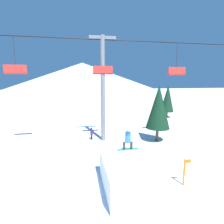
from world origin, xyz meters
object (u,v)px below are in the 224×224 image
at_px(snowboarder, 128,139).
at_px(distant_skier, 92,133).
at_px(snow_ramp, 129,175).
at_px(pine_tree_near, 158,107).
at_px(trail_marker, 184,171).

bearing_deg(snowboarder, distant_skier, 104.80).
height_order(snow_ramp, pine_tree_near, pine_tree_near).
relative_size(snow_ramp, pine_tree_near, 0.70).
xyz_separation_m(snow_ramp, pine_tree_near, (4.77, 6.75, 2.57)).
bearing_deg(distant_skier, pine_tree_near, -14.09).
xyz_separation_m(trail_marker, distant_skier, (-4.51, 8.61, -0.16)).
distance_m(snow_ramp, snowboarder, 2.19).
relative_size(trail_marker, distant_skier, 1.25).
height_order(snow_ramp, snowboarder, snowboarder).
height_order(snow_ramp, distant_skier, snow_ramp).
height_order(snow_ramp, trail_marker, snow_ramp).
bearing_deg(pine_tree_near, snow_ramp, -125.28).
bearing_deg(trail_marker, distant_skier, 117.67).
distance_m(pine_tree_near, distant_skier, 6.91).
xyz_separation_m(snowboarder, distant_skier, (-1.78, 6.73, -1.58)).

